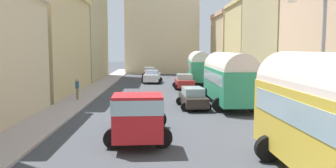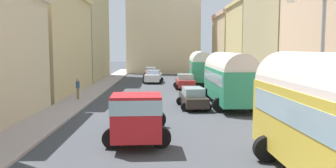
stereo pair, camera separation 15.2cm
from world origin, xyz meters
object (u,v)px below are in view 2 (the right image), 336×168
parked_bus_2 (200,66)px  parked_bus_1 (228,77)px  car_2 (193,98)px  car_1 (151,73)px  streetlamp_near (317,58)px  cargo_truck_0 (138,115)px  car_3 (185,81)px  parked_bus_0 (336,115)px  pedestrian_1 (78,88)px  car_0 (153,76)px

parked_bus_2 → parked_bus_1: bearing=-89.2°
parked_bus_2 → car_2: size_ratio=2.03×
parked_bus_1 → car_1: (-6.49, 24.04, -1.40)m
streetlamp_near → parked_bus_1: bearing=98.9°
car_2 → parked_bus_1: bearing=18.9°
cargo_truck_0 → car_3: 20.84m
parked_bus_0 → parked_bus_2: (-0.39, 31.93, -0.16)m
parked_bus_0 → streetlamp_near: bearing=72.1°
parked_bus_1 → pedestrian_1: 12.16m
parked_bus_0 → cargo_truck_0: 8.56m
parked_bus_0 → parked_bus_1: parked_bus_0 is taller
car_0 → streetlamp_near: size_ratio=0.66×
parked_bus_0 → cargo_truck_0: parked_bus_0 is taller
pedestrian_1 → parked_bus_0: bearing=-56.3°
parked_bus_1 → car_2: size_ratio=1.98×
parked_bus_2 → car_0: parked_bus_2 is taller
streetlamp_near → car_3: bearing=100.9°
car_1 → car_2: bearing=-81.4°
car_3 → streetlamp_near: (4.15, -21.47, 3.10)m
car_1 → car_2: 25.26m
parked_bus_2 → car_2: parked_bus_2 is taller
parked_bus_2 → car_2: (-2.50, -17.41, -1.42)m
car_2 → pedestrian_1: (-9.12, 3.46, 0.34)m
parked_bus_1 → pedestrian_1: bearing=168.0°
cargo_truck_0 → car_0: 27.01m
streetlamp_near → car_0: bearing=105.3°
parked_bus_2 → car_1: size_ratio=2.02×
car_3 → streetlamp_near: bearing=-79.1°
cargo_truck_0 → streetlamp_near: (7.82, -0.96, 2.66)m
car_2 → car_3: car_3 is taller
cargo_truck_0 → pedestrian_1: 13.55m
car_1 → pedestrian_1: bearing=-104.0°
cargo_truck_0 → car_2: size_ratio=1.48×
parked_bus_0 → parked_bus_2: size_ratio=0.96×
cargo_truck_0 → car_1: 33.81m
parked_bus_2 → streetlamp_near: 27.33m
car_0 → streetlamp_near: (7.67, -27.97, 3.08)m
parked_bus_0 → streetlamp_near: streetlamp_near is taller
car_0 → car_1: 6.82m
parked_bus_1 → car_3: size_ratio=2.34×
parked_bus_2 → car_0: size_ratio=2.07×
parked_bus_0 → pedestrian_1: 21.65m
car_0 → streetlamp_near: 29.17m
parked_bus_2 → car_0: 5.97m
parked_bus_0 → pedestrian_1: size_ratio=4.64×
parked_bus_1 → streetlamp_near: (1.68, -10.73, 1.70)m
car_1 → streetlamp_near: (8.17, -34.77, 3.10)m
parked_bus_1 → car_2: (-2.72, -0.93, -1.45)m
parked_bus_1 → car_1: size_ratio=1.97×
parked_bus_0 → car_1: bearing=99.6°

